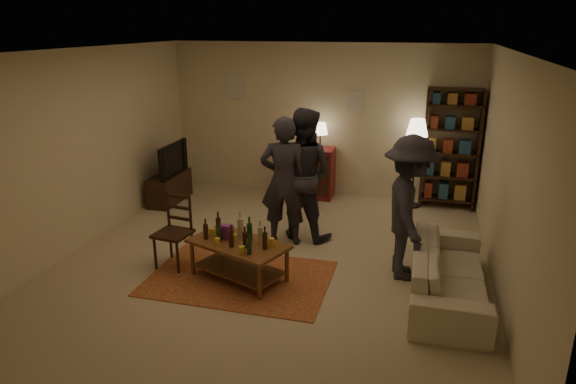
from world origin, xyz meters
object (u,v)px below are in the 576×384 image
(person_by_sofa, at_px, (409,208))
(dining_chair, at_px, (175,228))
(dresser, at_px, (306,171))
(tv_stand, at_px, (169,181))
(bookshelf, at_px, (450,148))
(coffee_table, at_px, (238,247))
(sofa, at_px, (449,273))
(person_left, at_px, (284,181))
(floor_lamp, at_px, (417,134))
(person_right, at_px, (303,174))

(person_by_sofa, bearing_deg, dining_chair, 89.18)
(dresser, distance_m, person_by_sofa, 3.33)
(tv_stand, bearing_deg, bookshelf, 11.80)
(coffee_table, bearing_deg, dining_chair, 169.52)
(dining_chair, bearing_deg, sofa, 8.01)
(coffee_table, height_order, person_left, person_left)
(person_by_sofa, bearing_deg, coffee_table, 97.72)
(coffee_table, xyz_separation_m, dresser, (0.08, 3.32, 0.05))
(dresser, distance_m, floor_lamp, 2.04)
(dresser, height_order, person_right, person_right)
(dresser, distance_m, sofa, 3.93)
(dresser, relative_size, person_right, 0.71)
(sofa, bearing_deg, floor_lamp, 9.50)
(person_left, height_order, person_by_sofa, person_left)
(sofa, bearing_deg, dining_chair, 90.55)
(bookshelf, height_order, floor_lamp, bookshelf)
(tv_stand, relative_size, sofa, 0.51)
(coffee_table, distance_m, tv_stand, 3.24)
(bookshelf, bearing_deg, person_left, -136.35)
(sofa, height_order, person_right, person_right)
(dresser, distance_m, person_left, 2.15)
(dresser, relative_size, person_by_sofa, 0.76)
(dining_chair, xyz_separation_m, person_right, (1.36, 1.34, 0.44))
(sofa, bearing_deg, person_left, 65.57)
(tv_stand, bearing_deg, person_right, -18.84)
(sofa, height_order, person_left, person_left)
(person_by_sofa, bearing_deg, person_left, 61.24)
(bookshelf, bearing_deg, tv_stand, -168.20)
(person_right, bearing_deg, person_left, 69.02)
(floor_lamp, bearing_deg, tv_stand, -168.38)
(bookshelf, height_order, person_right, bookshelf)
(floor_lamp, bearing_deg, person_right, -131.15)
(person_right, bearing_deg, dresser, -66.40)
(dresser, bearing_deg, dining_chair, -107.58)
(person_by_sofa, bearing_deg, floor_lamp, -9.26)
(dresser, relative_size, person_left, 0.74)
(floor_lamp, bearing_deg, person_left, -130.11)
(dining_chair, height_order, person_by_sofa, person_by_sofa)
(tv_stand, height_order, floor_lamp, floor_lamp)
(coffee_table, xyz_separation_m, person_right, (0.44, 1.51, 0.53))
(sofa, bearing_deg, person_by_sofa, 50.83)
(coffee_table, xyz_separation_m, dining_chair, (-0.92, 0.17, 0.08))
(dining_chair, bearing_deg, coffee_table, -3.03)
(bookshelf, distance_m, sofa, 3.26)
(bookshelf, xyz_separation_m, floor_lamp, (-0.56, -0.13, 0.24))
(tv_stand, relative_size, person_left, 0.58)
(tv_stand, relative_size, person_right, 0.56)
(person_right, bearing_deg, person_by_sofa, 161.87)
(sofa, distance_m, person_by_sofa, 0.87)
(dining_chair, relative_size, bookshelf, 0.48)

